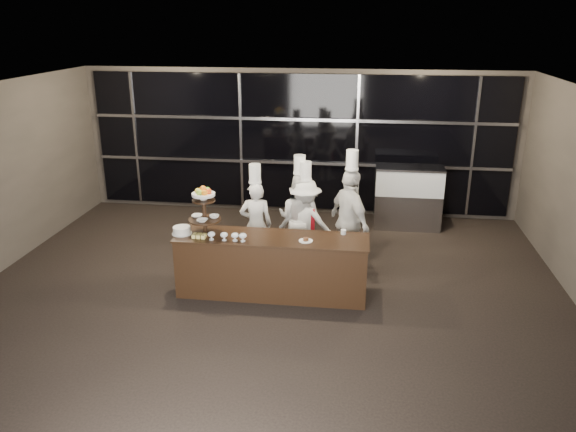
# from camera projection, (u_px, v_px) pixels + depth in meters

# --- Properties ---
(room) EXTENTS (10.00, 10.00, 10.00)m
(room) POSITION_uv_depth(u_px,v_px,m) (253.00, 227.00, 6.97)
(room) COLOR black
(room) RESTS_ON ground
(window_wall) EXTENTS (8.60, 0.10, 2.80)m
(window_wall) POSITION_uv_depth(u_px,v_px,m) (298.00, 143.00, 11.58)
(window_wall) COLOR black
(window_wall) RESTS_ON ground
(buffet_counter) EXTENTS (2.84, 0.74, 0.92)m
(buffet_counter) POSITION_uv_depth(u_px,v_px,m) (272.00, 265.00, 8.36)
(buffet_counter) COLOR black
(buffet_counter) RESTS_ON ground
(display_stand) EXTENTS (0.48, 0.48, 0.74)m
(display_stand) POSITION_uv_depth(u_px,v_px,m) (204.00, 207.00, 8.20)
(display_stand) COLOR black
(display_stand) RESTS_ON buffet_counter
(compotes) EXTENTS (0.57, 0.11, 0.12)m
(compotes) POSITION_uv_depth(u_px,v_px,m) (228.00, 235.00, 8.05)
(compotes) COLOR silver
(compotes) RESTS_ON buffet_counter
(layer_cake) EXTENTS (0.30, 0.30, 0.11)m
(layer_cake) POSITION_uv_depth(u_px,v_px,m) (182.00, 230.00, 8.32)
(layer_cake) COLOR white
(layer_cake) RESTS_ON buffet_counter
(pastry_squares) EXTENTS (0.20, 0.13, 0.05)m
(pastry_squares) POSITION_uv_depth(u_px,v_px,m) (199.00, 236.00, 8.18)
(pastry_squares) COLOR #EEDD74
(pastry_squares) RESTS_ON buffet_counter
(small_plate) EXTENTS (0.20, 0.20, 0.05)m
(small_plate) POSITION_uv_depth(u_px,v_px,m) (306.00, 240.00, 8.05)
(small_plate) COLOR white
(small_plate) RESTS_ON buffet_counter
(chef_cup) EXTENTS (0.08, 0.08, 0.07)m
(chef_cup) POSITION_uv_depth(u_px,v_px,m) (344.00, 232.00, 8.31)
(chef_cup) COLOR white
(chef_cup) RESTS_ON buffet_counter
(display_case) EXTENTS (1.31, 0.57, 1.24)m
(display_case) POSITION_uv_depth(u_px,v_px,m) (408.00, 194.00, 10.98)
(display_case) COLOR #A5A5AA
(display_case) RESTS_ON ground
(chef_a) EXTENTS (0.58, 0.44, 1.76)m
(chef_a) POSITION_uv_depth(u_px,v_px,m) (256.00, 223.00, 9.22)
(chef_a) COLOR silver
(chef_a) RESTS_ON ground
(chef_b) EXTENTS (0.89, 0.77, 1.86)m
(chef_b) POSITION_uv_depth(u_px,v_px,m) (299.00, 217.00, 9.40)
(chef_b) COLOR white
(chef_b) RESTS_ON ground
(chef_c) EXTENTS (1.03, 0.69, 1.77)m
(chef_c) POSITION_uv_depth(u_px,v_px,m) (305.00, 221.00, 9.33)
(chef_c) COLOR silver
(chef_c) RESTS_ON ground
(chef_d) EXTENTS (0.92, 1.09, 2.04)m
(chef_d) POSITION_uv_depth(u_px,v_px,m) (350.00, 221.00, 8.94)
(chef_d) COLOR white
(chef_d) RESTS_ON ground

